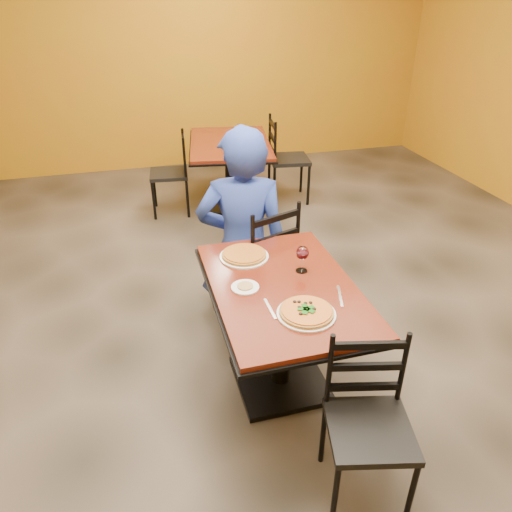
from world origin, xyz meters
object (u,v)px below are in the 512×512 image
object	(u,v)px
chair_second_right	(289,160)
side_plate	(245,287)
diner	(242,222)
pizza_main	(306,311)
pizza_far	(244,254)
table_main	(283,313)
plate_far	(244,256)
table_second	(230,159)
chair_main_far	(260,258)
plate_main	(306,314)
chair_second_left	(169,174)
chair_main_near	(370,431)
wine_glass	(302,258)

from	to	relation	value
chair_second_right	side_plate	world-z (taller)	chair_second_right
diner	pizza_main	bearing A→B (deg)	104.39
pizza_main	pizza_far	world-z (taller)	same
table_main	plate_far	xyz separation A→B (m)	(-0.14, 0.38, 0.20)
table_second	pizza_main	bearing A→B (deg)	-95.52
chair_main_far	chair_second_right	bearing A→B (deg)	-133.59
pizza_main	plate_main	bearing A→B (deg)	0.00
table_second	diner	distance (m)	1.98
chair_main_far	diner	bearing A→B (deg)	-75.71
chair_second_right	diner	distance (m)	2.22
diner	plate_far	distance (m)	0.58
chair_main_far	plate_main	bearing A→B (deg)	67.67
chair_main_far	diner	size ratio (longest dim) A/B	0.66
plate_far	pizza_far	size ratio (longest dim) A/B	1.11
diner	chair_main_far	bearing A→B (deg)	136.34
chair_second_right	pizza_far	bearing A→B (deg)	163.23
side_plate	chair_main_far	bearing A→B (deg)	68.45
chair_main_far	chair_second_left	bearing A→B (deg)	-97.35
chair_main_near	table_second	bearing A→B (deg)	100.85
table_second	chair_main_far	distance (m)	2.11
table_main	pizza_far	distance (m)	0.45
pizza_main	side_plate	bearing A→B (deg)	126.78
table_main	plate_main	distance (m)	0.36
pizza_far	wine_glass	bearing A→B (deg)	-41.06
chair_main_far	pizza_main	xyz separation A→B (m)	(-0.06, -1.10, 0.30)
table_main	chair_second_right	bearing A→B (deg)	70.41
chair_main_near	chair_second_right	bearing A→B (deg)	90.41
diner	pizza_far	xyz separation A→B (m)	(-0.13, -0.56, 0.05)
table_second	chair_main_near	bearing A→B (deg)	-92.68
chair_second_left	plate_main	world-z (taller)	chair_second_left
plate_main	side_plate	xyz separation A→B (m)	(-0.25, 0.33, 0.00)
plate_main	pizza_far	bearing A→B (deg)	103.71
table_main	chair_second_right	world-z (taller)	chair_second_right
chair_main_far	chair_second_left	size ratio (longest dim) A/B	1.07
table_second	wine_glass	distance (m)	2.78
chair_main_far	pizza_main	bearing A→B (deg)	67.67
diner	pizza_far	distance (m)	0.58
chair_second_left	pizza_main	size ratio (longest dim) A/B	3.13
diner	wine_glass	world-z (taller)	diner
plate_main	table_second	bearing A→B (deg)	84.48
table_second	plate_far	bearing A→B (deg)	-100.65
chair_main_near	side_plate	bearing A→B (deg)	127.36
pizza_main	side_plate	distance (m)	0.41
chair_main_near	chair_second_right	size ratio (longest dim) A/B	0.89
chair_second_left	pizza_far	bearing A→B (deg)	11.31
table_main	pizza_main	xyz separation A→B (m)	(0.03, -0.30, 0.21)
chair_main_near	pizza_main	size ratio (longest dim) A/B	3.04
table_second	chair_second_left	size ratio (longest dim) A/B	1.61
table_second	chair_main_near	size ratio (longest dim) A/B	1.66
table_main	wine_glass	world-z (taller)	wine_glass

